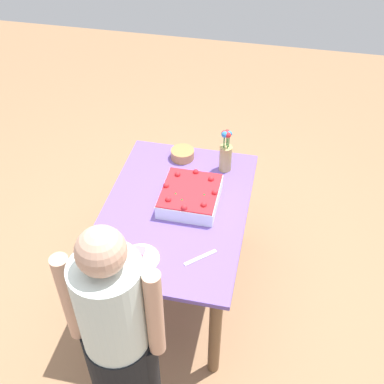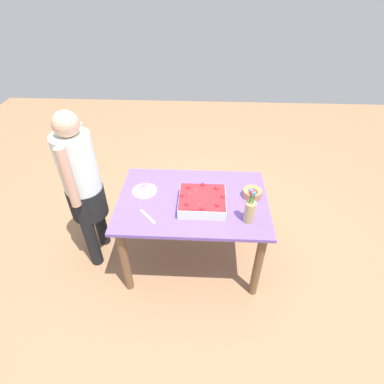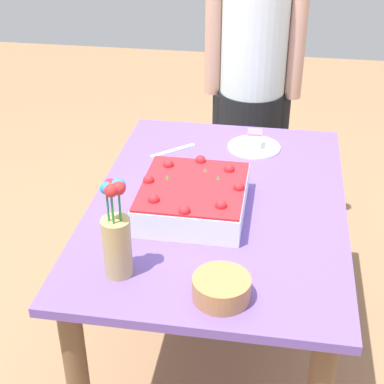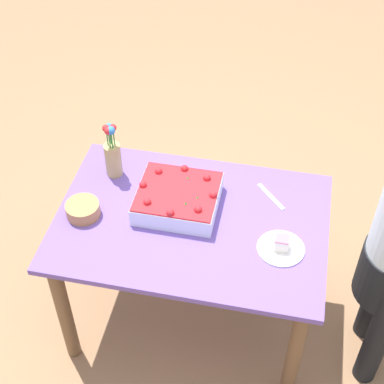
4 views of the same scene
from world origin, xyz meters
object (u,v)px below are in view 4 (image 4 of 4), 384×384
at_px(serving_plate_with_slice, 281,246).
at_px(sheet_cake, 178,198).
at_px(fruit_bowl, 83,209).
at_px(flower_vase, 113,154).
at_px(cake_knife, 271,197).

bearing_deg(serving_plate_with_slice, sheet_cake, -18.53).
bearing_deg(fruit_bowl, flower_vase, -101.23).
relative_size(serving_plate_with_slice, fruit_bowl, 1.33).
bearing_deg(sheet_cake, serving_plate_with_slice, 161.47).
bearing_deg(sheet_cake, fruit_bowl, 18.99).
distance_m(sheet_cake, serving_plate_with_slice, 0.53).
bearing_deg(sheet_cake, flower_vase, -23.48).
xyz_separation_m(serving_plate_with_slice, fruit_bowl, (0.91, -0.02, 0.01)).
distance_m(sheet_cake, cake_knife, 0.45).
height_order(flower_vase, fruit_bowl, flower_vase).
height_order(sheet_cake, flower_vase, flower_vase).
distance_m(cake_knife, fruit_bowl, 0.89).
relative_size(serving_plate_with_slice, flower_vase, 0.70).
relative_size(sheet_cake, fruit_bowl, 2.37).
distance_m(cake_knife, flower_vase, 0.79).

